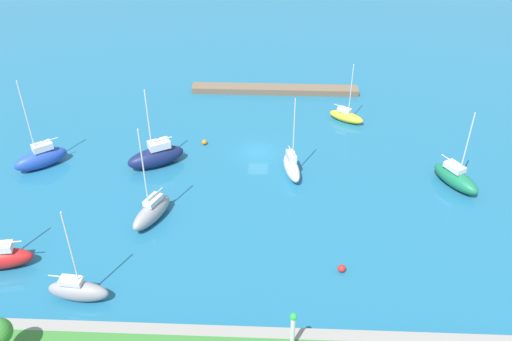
{
  "coord_description": "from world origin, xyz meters",
  "views": [
    {
      "loc": [
        -2.15,
        57.01,
        36.42
      ],
      "look_at": [
        0.0,
        6.22,
        1.5
      ],
      "focal_mm": 38.08,
      "sensor_mm": 36.0,
      "label": 1
    }
  ],
  "objects_px": {
    "pier_dock": "(275,89)",
    "sailboat_navy_by_breakwater": "(156,156)",
    "mooring_buoy_orange": "(204,142)",
    "sailboat_gray_off_beacon": "(78,290)",
    "sailboat_yellow_inner_mooring": "(346,116)",
    "sailboat_green_mid_basin": "(456,178)",
    "sailboat_blue_far_north": "(41,158)",
    "harbor_beacon": "(293,328)",
    "sailboat_gray_outer_mooring": "(152,212)",
    "mooring_buoy_red": "(342,268)",
    "sailboat_white_far_south": "(292,167)"
  },
  "relations": [
    {
      "from": "sailboat_gray_off_beacon",
      "to": "sailboat_yellow_inner_mooring",
      "type": "xyz_separation_m",
      "value": [
        -26.43,
        -32.99,
        -0.24
      ]
    },
    {
      "from": "sailboat_gray_off_beacon",
      "to": "sailboat_yellow_inner_mooring",
      "type": "relative_size",
      "value": 1.16
    },
    {
      "from": "sailboat_gray_off_beacon",
      "to": "sailboat_white_far_south",
      "type": "bearing_deg",
      "value": 51.73
    },
    {
      "from": "sailboat_blue_far_north",
      "to": "sailboat_green_mid_basin",
      "type": "bearing_deg",
      "value": 139.43
    },
    {
      "from": "sailboat_gray_off_beacon",
      "to": "sailboat_gray_outer_mooring",
      "type": "bearing_deg",
      "value": 73.91
    },
    {
      "from": "sailboat_blue_far_north",
      "to": "sailboat_gray_outer_mooring",
      "type": "height_order",
      "value": "sailboat_blue_far_north"
    },
    {
      "from": "sailboat_green_mid_basin",
      "to": "sailboat_blue_far_north",
      "type": "relative_size",
      "value": 0.84
    },
    {
      "from": "sailboat_yellow_inner_mooring",
      "to": "sailboat_gray_off_beacon",
      "type": "bearing_deg",
      "value": -98.3
    },
    {
      "from": "sailboat_white_far_south",
      "to": "mooring_buoy_orange",
      "type": "bearing_deg",
      "value": -132.81
    },
    {
      "from": "mooring_buoy_red",
      "to": "harbor_beacon",
      "type": "bearing_deg",
      "value": 63.58
    },
    {
      "from": "harbor_beacon",
      "to": "sailboat_green_mid_basin",
      "type": "relative_size",
      "value": 0.39
    },
    {
      "from": "sailboat_white_far_south",
      "to": "sailboat_yellow_inner_mooring",
      "type": "bearing_deg",
      "value": 137.02
    },
    {
      "from": "sailboat_yellow_inner_mooring",
      "to": "sailboat_navy_by_breakwater",
      "type": "relative_size",
      "value": 0.84
    },
    {
      "from": "sailboat_white_far_south",
      "to": "sailboat_blue_far_north",
      "type": "bearing_deg",
      "value": -103.76
    },
    {
      "from": "sailboat_green_mid_basin",
      "to": "sailboat_gray_outer_mooring",
      "type": "bearing_deg",
      "value": -108.57
    },
    {
      "from": "sailboat_navy_by_breakwater",
      "to": "mooring_buoy_red",
      "type": "bearing_deg",
      "value": 111.23
    },
    {
      "from": "sailboat_navy_by_breakwater",
      "to": "mooring_buoy_orange",
      "type": "xyz_separation_m",
      "value": [
        -5.13,
        -4.96,
        -0.98
      ]
    },
    {
      "from": "pier_dock",
      "to": "sailboat_green_mid_basin",
      "type": "bearing_deg",
      "value": 132.1
    },
    {
      "from": "sailboat_green_mid_basin",
      "to": "harbor_beacon",
      "type": "bearing_deg",
      "value": -69.7
    },
    {
      "from": "sailboat_navy_by_breakwater",
      "to": "sailboat_gray_off_beacon",
      "type": "bearing_deg",
      "value": 53.3
    },
    {
      "from": "sailboat_gray_outer_mooring",
      "to": "mooring_buoy_red",
      "type": "xyz_separation_m",
      "value": [
        -19.09,
        6.64,
        -0.78
      ]
    },
    {
      "from": "harbor_beacon",
      "to": "sailboat_yellow_inner_mooring",
      "type": "xyz_separation_m",
      "value": [
        -7.88,
        -38.31,
        -2.67
      ]
    },
    {
      "from": "sailboat_green_mid_basin",
      "to": "sailboat_navy_by_breakwater",
      "type": "distance_m",
      "value": 34.73
    },
    {
      "from": "sailboat_blue_far_north",
      "to": "sailboat_gray_outer_mooring",
      "type": "relative_size",
      "value": 1.01
    },
    {
      "from": "mooring_buoy_orange",
      "to": "sailboat_gray_off_beacon",
      "type": "bearing_deg",
      "value": 73.31
    },
    {
      "from": "mooring_buoy_orange",
      "to": "sailboat_green_mid_basin",
      "type": "bearing_deg",
      "value": 165.41
    },
    {
      "from": "sailboat_gray_outer_mooring",
      "to": "mooring_buoy_orange",
      "type": "distance_m",
      "value": 15.7
    },
    {
      "from": "sailboat_navy_by_breakwater",
      "to": "sailboat_blue_far_north",
      "type": "bearing_deg",
      "value": -25.53
    },
    {
      "from": "sailboat_white_far_south",
      "to": "sailboat_blue_far_north",
      "type": "distance_m",
      "value": 29.74
    },
    {
      "from": "harbor_beacon",
      "to": "pier_dock",
      "type": "bearing_deg",
      "value": -87.63
    },
    {
      "from": "sailboat_blue_far_north",
      "to": "sailboat_gray_outer_mooring",
      "type": "xyz_separation_m",
      "value": [
        -15.15,
        9.39,
        -0.12
      ]
    },
    {
      "from": "sailboat_blue_far_north",
      "to": "mooring_buoy_orange",
      "type": "relative_size",
      "value": 17.25
    },
    {
      "from": "sailboat_navy_by_breakwater",
      "to": "sailboat_gray_outer_mooring",
      "type": "relative_size",
      "value": 0.9
    },
    {
      "from": "pier_dock",
      "to": "sailboat_navy_by_breakwater",
      "type": "xyz_separation_m",
      "value": [
        13.88,
        20.25,
        0.86
      ]
    },
    {
      "from": "harbor_beacon",
      "to": "sailboat_green_mid_basin",
      "type": "bearing_deg",
      "value": -128.22
    },
    {
      "from": "sailboat_gray_outer_mooring",
      "to": "mooring_buoy_orange",
      "type": "xyz_separation_m",
      "value": [
        -3.6,
        -15.26,
        -0.82
      ]
    },
    {
      "from": "sailboat_gray_outer_mooring",
      "to": "mooring_buoy_red",
      "type": "height_order",
      "value": "sailboat_gray_outer_mooring"
    },
    {
      "from": "sailboat_green_mid_basin",
      "to": "sailboat_blue_far_north",
      "type": "bearing_deg",
      "value": -123.62
    },
    {
      "from": "sailboat_gray_outer_mooring",
      "to": "mooring_buoy_red",
      "type": "bearing_deg",
      "value": 95.11
    },
    {
      "from": "sailboat_white_far_south",
      "to": "sailboat_yellow_inner_mooring",
      "type": "distance_m",
      "value": 15.12
    },
    {
      "from": "harbor_beacon",
      "to": "mooring_buoy_orange",
      "type": "bearing_deg",
      "value": -71.28
    },
    {
      "from": "sailboat_blue_far_north",
      "to": "sailboat_navy_by_breakwater",
      "type": "bearing_deg",
      "value": 145.41
    },
    {
      "from": "pier_dock",
      "to": "mooring_buoy_red",
      "type": "distance_m",
      "value": 37.79
    },
    {
      "from": "sailboat_yellow_inner_mooring",
      "to": "sailboat_navy_by_breakwater",
      "type": "bearing_deg",
      "value": -123.29
    },
    {
      "from": "sailboat_blue_far_north",
      "to": "sailboat_gray_outer_mooring",
      "type": "bearing_deg",
      "value": 109.79
    },
    {
      "from": "pier_dock",
      "to": "mooring_buoy_red",
      "type": "xyz_separation_m",
      "value": [
        -6.74,
        37.18,
        -0.08
      ]
    },
    {
      "from": "harbor_beacon",
      "to": "sailboat_blue_far_north",
      "type": "distance_m",
      "value": 39.13
    },
    {
      "from": "pier_dock",
      "to": "sailboat_yellow_inner_mooring",
      "type": "xyz_separation_m",
      "value": [
        -9.82,
        8.53,
        0.36
      ]
    },
    {
      "from": "sailboat_gray_off_beacon",
      "to": "sailboat_blue_far_north",
      "type": "relative_size",
      "value": 0.87
    },
    {
      "from": "pier_dock",
      "to": "sailboat_gray_outer_mooring",
      "type": "xyz_separation_m",
      "value": [
        12.35,
        30.55,
        0.7
      ]
    }
  ]
}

